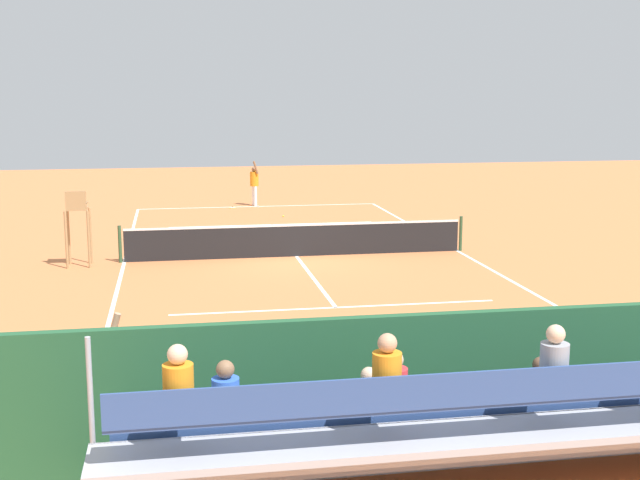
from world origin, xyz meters
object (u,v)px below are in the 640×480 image
Objects in this scene: umpire_chair at (77,220)px; tennis_ball_near at (283,216)px; line_judge at (111,383)px; bleacher_stand at (483,428)px; tennis_racket at (233,208)px; courtside_bench at (553,389)px; tennis_net at (296,240)px; equipment_bag at (456,424)px; tennis_player at (254,182)px.

umpire_chair reaches higher than tennis_ball_near.
bleacher_stand is at bearing 152.96° from line_judge.
tennis_ball_near is at bearing -91.84° from bleacher_stand.
bleacher_stand is at bearing 88.16° from tennis_ball_near.
bleacher_stand is 137.27× the size of tennis_ball_near.
bleacher_stand is 23.28m from tennis_ball_near.
bleacher_stand is 26.11m from tennis_racket.
courtside_bench is at bearing 178.92° from line_judge.
line_judge is at bearing 76.27° from tennis_ball_near.
line_judge is (4.48, 13.15, 0.51)m from tennis_net.
courtside_bench is at bearing -132.12° from bleacher_stand.
tennis_ball_near is (-0.66, -7.86, -0.47)m from tennis_net.
bleacher_stand reaches higher than courtside_bench.
tennis_ball_near is at bearing 121.93° from tennis_racket.
umpire_chair is 1.11× the size of line_judge.
courtside_bench reaches higher than equipment_bag.
tennis_net is 15.40m from bleacher_stand.
tennis_ball_near is (1.17, -21.13, -0.53)m from courtside_bench.
line_judge reaches higher than tennis_ball_near.
bleacher_stand is 4.70× the size of line_judge.
tennis_player is at bearing -85.47° from courtside_bench.
tennis_player reaches higher than tennis_ball_near.
umpire_chair is at bearing -63.52° from equipment_bag.
tennis_net is 5.35× the size of line_judge.
tennis_ball_near is (-0.35, -21.26, -0.15)m from equipment_bag.
tennis_racket is at bearing -83.03° from courtside_bench.
tennis_ball_near is at bearing -90.96° from equipment_bag.
equipment_bag reaches higher than tennis_racket.
tennis_player is (1.95, -24.55, 0.46)m from courtside_bench.
equipment_bag is (-6.50, 13.05, -1.13)m from umpire_chair.
line_judge is (4.39, -2.24, 0.04)m from bleacher_stand.
bleacher_stand is 10.07× the size of equipment_bag.
umpire_chair is 1.19× the size of courtside_bench.
umpire_chair is (6.20, 0.35, 0.81)m from tennis_net.
tennis_net is 11.29m from tennis_player.
tennis_net reaches higher than tennis_ball_near.
line_judge is (4.78, -0.25, 0.84)m from equipment_bag.
courtside_bench is 24.63m from tennis_player.
tennis_player is 3.64m from tennis_ball_near.
line_judge is at bearing 81.95° from tennis_racket.
bleacher_stand is 5.03× the size of courtside_bench.
courtside_bench is (-1.82, 13.27, 0.06)m from tennis_net.
tennis_ball_near is (-1.76, 2.83, 0.02)m from tennis_racket.
tennis_net is 5.72× the size of courtside_bench.
bleacher_stand is 4.92m from line_judge.
line_judge is at bearing -27.04° from bleacher_stand.
equipment_bag is at bearing 91.29° from tennis_net.
equipment_bag is (-0.39, -1.99, -0.80)m from bleacher_stand.
equipment_bag is at bearing 93.34° from tennis_racket.
bleacher_stand is 4.23× the size of umpire_chair.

